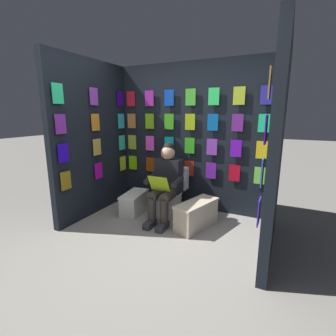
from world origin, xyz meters
TOP-DOWN VIEW (x-y plane):
  - ground_plane at (0.00, 0.00)m, footprint 30.00×30.00m
  - display_wall_back at (0.00, -1.72)m, footprint 2.72×0.14m
  - display_wall_left at (-1.36, -0.84)m, footprint 0.14×1.68m
  - display_wall_right at (1.36, -0.84)m, footprint 0.14×1.68m
  - toilet at (0.14, -1.22)m, footprint 0.41×0.56m
  - person_reading at (0.13, -1.00)m, footprint 0.53×0.69m
  - comic_longbox_near at (0.74, -1.05)m, footprint 0.37×0.64m
  - comic_longbox_far at (-0.38, -0.96)m, footprint 0.49×0.80m

SIDE VIEW (x-z plane):
  - ground_plane at x=0.00m, z-range 0.00..0.00m
  - comic_longbox_near at x=0.74m, z-range 0.00..0.33m
  - comic_longbox_far at x=-0.38m, z-range 0.00..0.39m
  - toilet at x=0.14m, z-range -0.06..0.71m
  - person_reading at x=0.13m, z-range 0.00..1.20m
  - display_wall_left at x=-1.36m, z-range 0.00..2.43m
  - display_wall_right at x=1.36m, z-range 0.00..2.43m
  - display_wall_back at x=0.00m, z-range 0.00..2.43m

